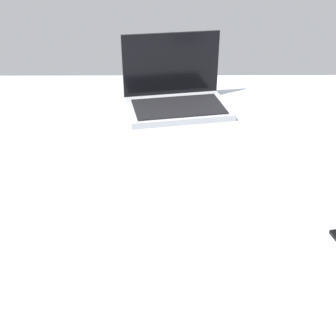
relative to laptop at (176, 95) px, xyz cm
name	(u,v)px	position (x,y,z in cm)	size (l,w,h in cm)	color
bed_mattress	(156,190)	(-5.99, -37.00, -13.41)	(180.00, 140.00, 18.00)	#B7BCC6
laptop	(176,95)	(0.00, 0.00, 0.00)	(36.70, 28.73, 23.00)	#B7BABC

